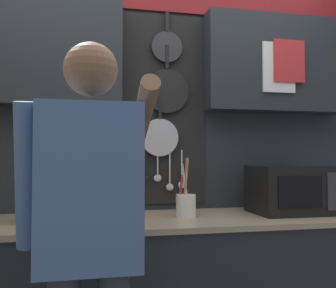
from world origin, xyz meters
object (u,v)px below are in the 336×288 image
Objects in this scene: microwave at (293,189)px; person at (90,222)px; knife_block at (31,203)px; utensil_crock at (186,203)px.

microwave is 0.29× the size of person.
person is at bearing -151.98° from microwave.
knife_block is at bearing 179.97° from microwave.
utensil_crock is at bearing 0.15° from knife_block.
microwave is 1.45× the size of utensil_crock.
microwave is 1.80× the size of knife_block.
knife_block is (-1.52, 0.00, -0.04)m from microwave.
utensil_crock reaches higher than knife_block.
microwave is 1.38m from person.
utensil_crock is 0.20× the size of person.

